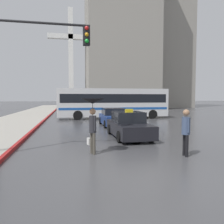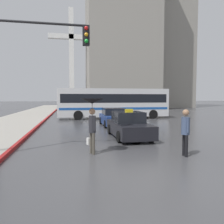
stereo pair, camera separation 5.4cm
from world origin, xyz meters
name	(u,v)px [view 2 (the right image)]	position (x,y,z in m)	size (l,w,h in m)	color
ground_plane	(149,178)	(0.00, 0.00, 0.00)	(300.00, 300.00, 0.00)	#424244
taxi	(129,126)	(1.12, 6.26, 0.66)	(1.91, 4.26, 1.62)	black
sedan_red	(113,118)	(1.30, 11.56, 0.66)	(1.91, 4.12, 1.43)	navy
city_bus	(113,102)	(2.55, 17.86, 1.80)	(11.94, 2.77, 3.24)	silver
pedestrian_with_umbrella	(92,111)	(-1.30, 2.93, 1.73)	(0.93, 0.93, 2.23)	#4C473D
pedestrian_man	(185,128)	(2.18, 1.90, 1.09)	(0.33, 0.47, 1.81)	black
traffic_light	(35,57)	(-3.52, 3.57, 3.87)	(3.77, 0.38, 5.54)	black
building_tower_near	(122,18)	(8.01, 36.47, 17.66)	(13.63, 8.53, 35.32)	gray
building_tower_far	(165,31)	(20.56, 44.37, 18.22)	(10.96, 9.91, 36.43)	gray
monument_cross	(71,53)	(-1.74, 37.06, 10.86)	(8.42, 0.90, 19.14)	white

